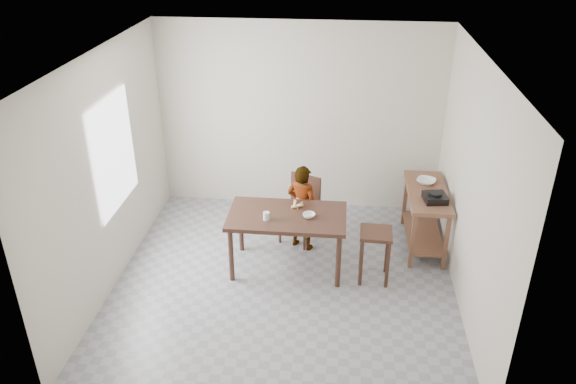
# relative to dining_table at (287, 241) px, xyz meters

# --- Properties ---
(floor) EXTENTS (4.00, 4.00, 0.04)m
(floor) POSITION_rel_dining_table_xyz_m (0.00, -0.30, -0.40)
(floor) COLOR gray
(floor) RESTS_ON ground
(ceiling) EXTENTS (4.00, 4.00, 0.04)m
(ceiling) POSITION_rel_dining_table_xyz_m (0.00, -0.30, 2.35)
(ceiling) COLOR white
(ceiling) RESTS_ON wall_back
(wall_back) EXTENTS (4.00, 0.04, 2.70)m
(wall_back) POSITION_rel_dining_table_xyz_m (0.00, 1.72, 0.98)
(wall_back) COLOR beige
(wall_back) RESTS_ON ground
(wall_front) EXTENTS (4.00, 0.04, 2.70)m
(wall_front) POSITION_rel_dining_table_xyz_m (0.00, -2.32, 0.98)
(wall_front) COLOR beige
(wall_front) RESTS_ON ground
(wall_left) EXTENTS (0.04, 4.00, 2.70)m
(wall_left) POSITION_rel_dining_table_xyz_m (-2.02, -0.30, 0.98)
(wall_left) COLOR beige
(wall_left) RESTS_ON ground
(wall_right) EXTENTS (0.04, 4.00, 2.70)m
(wall_right) POSITION_rel_dining_table_xyz_m (2.02, -0.30, 0.98)
(wall_right) COLOR beige
(wall_right) RESTS_ON ground
(window_pane) EXTENTS (0.02, 1.10, 1.30)m
(window_pane) POSITION_rel_dining_table_xyz_m (-1.97, -0.10, 1.12)
(window_pane) COLOR white
(window_pane) RESTS_ON wall_left
(dining_table) EXTENTS (1.40, 0.80, 0.75)m
(dining_table) POSITION_rel_dining_table_xyz_m (0.00, 0.00, 0.00)
(dining_table) COLOR #3A2118
(dining_table) RESTS_ON floor
(prep_counter) EXTENTS (0.50, 1.20, 0.80)m
(prep_counter) POSITION_rel_dining_table_xyz_m (1.72, 0.70, 0.03)
(prep_counter) COLOR brown
(prep_counter) RESTS_ON floor
(child) EXTENTS (0.50, 0.43, 1.16)m
(child) POSITION_rel_dining_table_xyz_m (0.14, 0.50, 0.21)
(child) COLOR silver
(child) RESTS_ON floor
(dining_chair) EXTENTS (0.56, 0.56, 0.88)m
(dining_chair) POSITION_rel_dining_table_xyz_m (0.09, 0.65, 0.07)
(dining_chair) COLOR #3A2118
(dining_chair) RESTS_ON floor
(stool) EXTENTS (0.38, 0.38, 0.66)m
(stool) POSITION_rel_dining_table_xyz_m (1.05, -0.13, -0.05)
(stool) COLOR #3A2118
(stool) RESTS_ON floor
(glass_tumbler) EXTENTS (0.10, 0.10, 0.10)m
(glass_tumbler) POSITION_rel_dining_table_xyz_m (-0.23, -0.14, 0.42)
(glass_tumbler) COLOR silver
(glass_tumbler) RESTS_ON dining_table
(small_bowl) EXTENTS (0.15, 0.15, 0.05)m
(small_bowl) POSITION_rel_dining_table_xyz_m (0.26, -0.03, 0.40)
(small_bowl) COLOR white
(small_bowl) RESTS_ON dining_table
(banana) EXTENTS (0.19, 0.17, 0.06)m
(banana) POSITION_rel_dining_table_xyz_m (0.11, 0.18, 0.40)
(banana) COLOR #DCCC43
(banana) RESTS_ON dining_table
(serving_bowl) EXTENTS (0.31, 0.31, 0.06)m
(serving_bowl) POSITION_rel_dining_table_xyz_m (1.72, 0.91, 0.46)
(serving_bowl) COLOR white
(serving_bowl) RESTS_ON prep_counter
(gas_burner) EXTENTS (0.30, 0.30, 0.09)m
(gas_burner) POSITION_rel_dining_table_xyz_m (1.77, 0.43, 0.47)
(gas_burner) COLOR black
(gas_burner) RESTS_ON prep_counter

